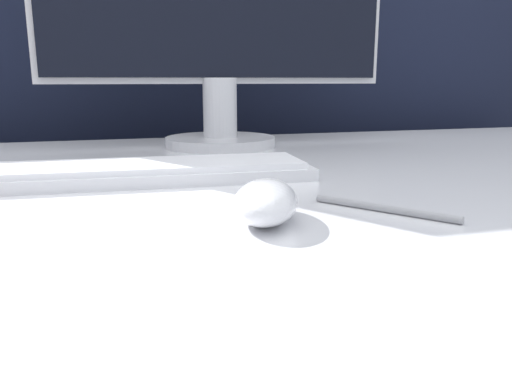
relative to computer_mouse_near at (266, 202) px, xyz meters
name	(u,v)px	position (x,y,z in m)	size (l,w,h in m)	color
partition_panel	(156,172)	(-0.04, 0.87, -0.13)	(5.00, 0.03, 1.23)	black
computer_mouse_near	(266,202)	(0.00, 0.00, 0.00)	(0.10, 0.13, 0.04)	white
keyboard	(148,172)	(-0.10, 0.24, -0.01)	(0.45, 0.14, 0.02)	white
pen	(384,208)	(0.13, 0.00, -0.02)	(0.10, 0.13, 0.01)	#99999E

